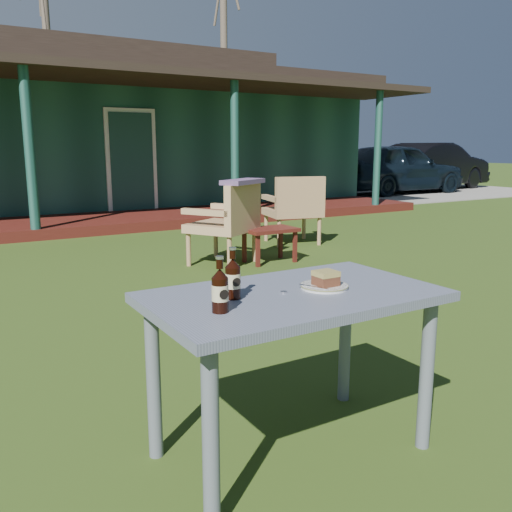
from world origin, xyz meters
TOP-DOWN VIEW (x-y plane):
  - ground at (0.00, 0.00)m, footprint 80.00×80.00m
  - gravel_strip at (10.50, 8.50)m, footprint 9.00×6.00m
  - tree_mid at (3.00, 18.50)m, footprint 0.28×0.28m
  - tree_right at (9.50, 17.00)m, footprint 0.28×0.28m
  - car_near at (10.21, 7.90)m, footprint 4.24×1.75m
  - car_far at (12.27, 8.45)m, footprint 4.54×2.12m
  - cafe_table at (0.00, -1.60)m, footprint 1.20×0.70m
  - plate at (0.15, -1.61)m, footprint 0.20×0.20m
  - cake_slice at (0.15, -1.62)m, footprint 0.09×0.09m
  - fork at (0.08, -1.62)m, footprint 0.06×0.13m
  - cola_bottle_near at (-0.26, -1.56)m, footprint 0.06×0.06m
  - cola_bottle_far at (-0.39, -1.69)m, footprint 0.06×0.06m
  - bottle_cap at (-0.04, -1.59)m, footprint 0.03×0.03m
  - armchair_left at (1.59, 1.94)m, footprint 0.91×0.89m
  - armchair_right at (2.99, 2.64)m, footprint 0.82×0.78m
  - floral_throw at (1.69, 1.78)m, footprint 0.65×0.52m
  - side_table at (2.05, 1.80)m, footprint 0.60×0.40m

SIDE VIEW (x-z plane):
  - ground at x=0.00m, z-range 0.00..0.00m
  - gravel_strip at x=10.50m, z-range 0.00..0.02m
  - side_table at x=2.05m, z-range 0.14..0.54m
  - armchair_left at x=1.59m, z-range 0.06..0.97m
  - armchair_right at x=2.99m, z-range 0.06..0.98m
  - cafe_table at x=0.00m, z-range 0.26..0.98m
  - car_near at x=10.21m, z-range 0.00..1.44m
  - car_far at x=12.27m, z-range 0.00..1.44m
  - bottle_cap at x=-0.04m, z-range 0.72..0.73m
  - plate at x=0.15m, z-range 0.72..0.74m
  - fork at x=0.08m, z-range 0.73..0.74m
  - cake_slice at x=0.15m, z-range 0.73..0.80m
  - cola_bottle_near at x=-0.26m, z-range 0.70..0.91m
  - cola_bottle_far at x=-0.39m, z-range 0.70..0.91m
  - floral_throw at x=1.69m, z-range 0.91..0.96m
  - tree_mid at x=3.00m, z-range 0.00..9.50m
  - tree_right at x=9.50m, z-range 0.00..11.00m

